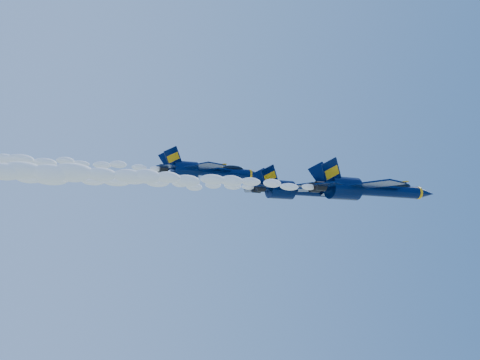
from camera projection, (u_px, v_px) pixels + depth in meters
name	position (u px, v px, depth m)	size (l,w,h in m)	color
jet_lead	(368.00, 189.00, 81.73)	(20.03, 16.43, 7.44)	#000D32
smoke_trail_jet_lead	(108.00, 175.00, 67.65)	(53.38, 2.55, 2.30)	white
jet_second	(302.00, 190.00, 86.68)	(17.31, 14.20, 6.43)	#000D32
smoke_trail_jet_second	(57.00, 178.00, 73.07)	(53.38, 2.21, 1.99)	white
jet_third	(206.00, 171.00, 92.98)	(17.49, 14.35, 6.50)	#000D32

